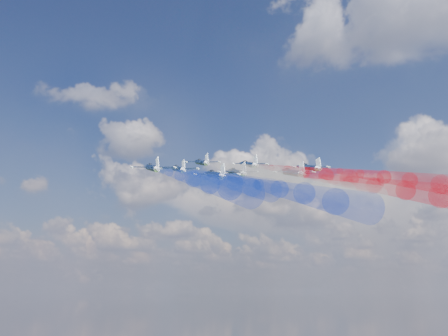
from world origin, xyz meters
The scene contains 16 objects.
jet_lead centered at (-22.47, -10.67, 140.62)m, with size 10.82×13.53×3.61m, color black, non-canonical shape.
trail_lead centered at (2.68, -27.30, 132.14)m, with size 4.51×50.69×4.51m, color white, non-canonical shape.
jet_inner_left centered at (-20.25, -24.30, 135.75)m, with size 10.82×13.53×3.61m, color black, non-canonical shape.
trail_inner_left centered at (4.91, -40.93, 127.27)m, with size 4.51×50.69×4.51m, color blue, non-canonical shape.
jet_inner_right centered at (-6.35, -10.18, 137.98)m, with size 10.82×13.53×3.61m, color black, non-canonical shape.
trail_inner_right centered at (18.80, -26.81, 129.51)m, with size 4.51×50.69×4.51m, color red, non-canonical shape.
jet_outer_left centered at (-13.28, -42.68, 131.67)m, with size 10.82×13.53×3.61m, color black, non-canonical shape.
trail_outer_left centered at (11.87, -59.31, 123.19)m, with size 4.51×50.69×4.51m, color blue, non-canonical shape.
jet_center_third centered at (-1.59, -23.92, 132.59)m, with size 10.82×13.53×3.61m, color black, non-canonical shape.
trail_center_third centered at (23.57, -40.54, 124.12)m, with size 4.51×50.69×4.51m, color white, non-canonical shape.
jet_outer_right centered at (10.29, -6.05, 135.74)m, with size 10.82×13.53×3.61m, color black, non-canonical shape.
trail_outer_right centered at (35.44, -22.68, 127.27)m, with size 4.51×50.69×4.51m, color red, non-canonical shape.
jet_rear_left centered at (2.52, -39.15, 128.70)m, with size 10.82×13.53×3.61m, color black, non-canonical shape.
trail_rear_left centered at (27.67, -55.78, 120.23)m, with size 4.51×50.69×4.51m, color blue, non-canonical shape.
jet_rear_right centered at (13.90, -23.56, 130.66)m, with size 10.82×13.53×3.61m, color black, non-canonical shape.
trail_rear_right centered at (39.05, -40.19, 122.19)m, with size 4.51×50.69×4.51m, color red, non-canonical shape.
Camera 1 is at (70.81, -136.66, 103.00)m, focal length 43.36 mm.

